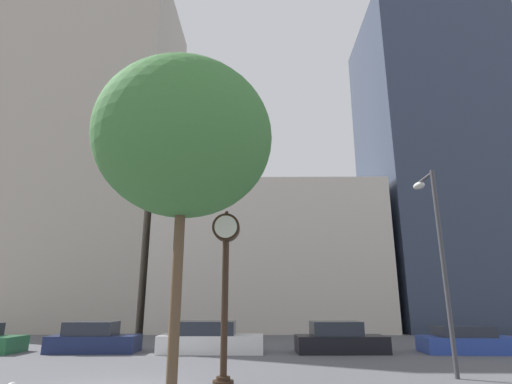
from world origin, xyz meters
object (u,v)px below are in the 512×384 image
object	(u,v)px
car_navy	(94,339)
car_white	(210,340)
bare_tree	(184,139)
street_clock	(225,268)
car_blue	(468,342)
street_lamp_right	(435,236)
car_black	(339,340)

from	to	relation	value
car_navy	car_white	world-z (taller)	car_white
car_navy	bare_tree	xyz separation A→B (m)	(5.78, -10.25, 5.48)
street_clock	car_white	xyz separation A→B (m)	(-1.25, 7.14, -2.60)
street_clock	car_navy	distance (m)	10.19
car_blue	street_lamp_right	world-z (taller)	street_lamp_right
car_black	car_white	bearing A→B (deg)	178.49
car_black	street_lamp_right	bearing A→B (deg)	-70.48
car_navy	car_black	xyz separation A→B (m)	(11.19, -0.12, 0.01)
car_navy	car_blue	distance (m)	16.93
car_black	car_blue	xyz separation A→B (m)	(5.74, 0.00, -0.07)
street_clock	bare_tree	bearing A→B (deg)	-105.55
street_clock	car_blue	world-z (taller)	street_clock
car_navy	bare_tree	size ratio (longest dim) A/B	0.50
car_navy	car_white	size ratio (longest dim) A/B	0.85
car_white	bare_tree	distance (m)	11.47
street_clock	car_white	bearing A→B (deg)	99.96
car_white	car_black	xyz separation A→B (m)	(5.84, 0.04, -0.00)
car_navy	car_black	size ratio (longest dim) A/B	0.98
street_lamp_right	street_clock	bearing A→B (deg)	-168.81
car_navy	car_blue	xyz separation A→B (m)	(16.93, -0.12, -0.07)
car_black	car_blue	world-z (taller)	car_black
car_navy	car_black	world-z (taller)	car_black
car_navy	street_lamp_right	size ratio (longest dim) A/B	0.61
car_white	street_lamp_right	world-z (taller)	street_lamp_right
car_white	street_lamp_right	bearing A→B (deg)	-35.23
bare_tree	car_blue	bearing A→B (deg)	42.27
car_blue	street_lamp_right	bearing A→B (deg)	-117.82
car_navy	street_lamp_right	distance (m)	15.21
street_clock	car_navy	world-z (taller)	street_clock
car_white	car_black	bearing A→B (deg)	0.62
street_clock	bare_tree	xyz separation A→B (m)	(-0.82, -2.94, 2.86)
car_blue	bare_tree	xyz separation A→B (m)	(-11.14, -10.13, 5.54)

